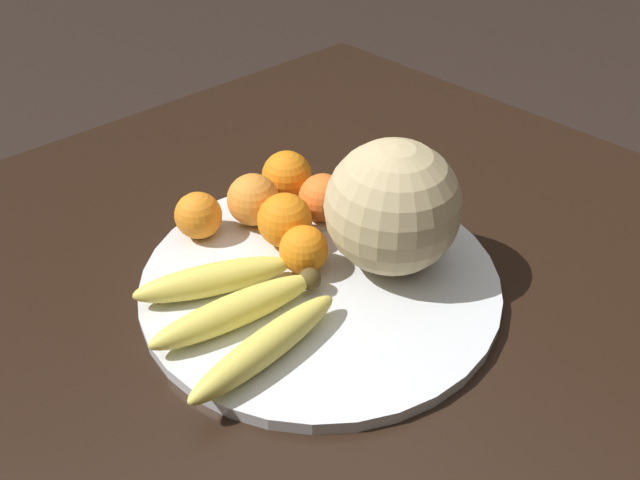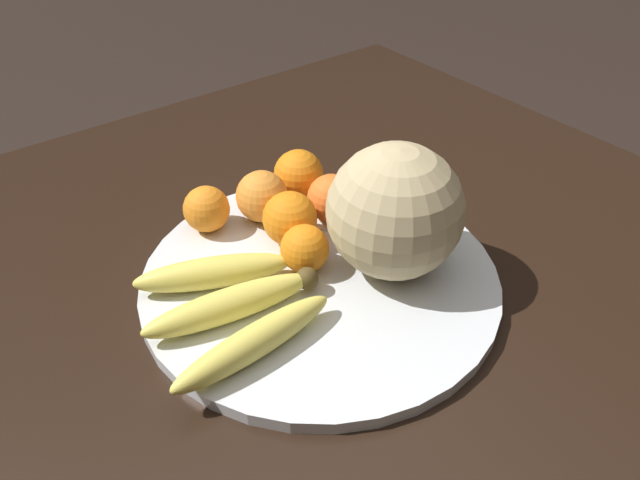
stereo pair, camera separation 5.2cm
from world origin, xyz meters
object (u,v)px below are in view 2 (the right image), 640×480
at_px(orange_mid_center, 265,195).
at_px(orange_top_small, 305,249).
at_px(fruit_bowl, 320,279).
at_px(orange_front_left, 291,218).
at_px(banana_bunch, 232,303).
at_px(produce_tag, 305,221).
at_px(orange_front_right, 207,209).
at_px(kitchen_table, 356,363).
at_px(orange_back_left, 331,198).
at_px(melon, 395,211).
at_px(orange_back_right, 299,174).

distance_m(orange_mid_center, orange_top_small, 0.12).
relative_size(fruit_bowl, orange_front_left, 6.18).
relative_size(banana_bunch, produce_tag, 2.64).
height_order(fruit_bowl, orange_mid_center, orange_mid_center).
height_order(orange_front_right, orange_top_small, orange_front_right).
xyz_separation_m(kitchen_table, banana_bunch, (-0.06, -0.12, 0.13)).
bearing_deg(fruit_bowl, orange_back_left, 135.10).
height_order(melon, orange_front_right, melon).
relative_size(kitchen_table, melon, 7.81).
distance_m(fruit_bowl, orange_back_right, 0.17).
relative_size(orange_back_left, produce_tag, 0.80).
relative_size(orange_mid_center, orange_top_small, 1.17).
relative_size(melon, orange_front_left, 2.31).
xyz_separation_m(orange_mid_center, orange_back_right, (-0.01, 0.06, 0.00)).
bearing_deg(orange_front_left, orange_mid_center, 177.96).
height_order(orange_back_left, orange_back_right, orange_back_right).
bearing_deg(orange_front_right, produce_tag, 58.78).
height_order(kitchen_table, orange_top_small, orange_top_small).
distance_m(orange_back_right, orange_top_small, 0.15).
bearing_deg(orange_mid_center, melon, 19.71).
bearing_deg(banana_bunch, orange_mid_center, -124.26).
bearing_deg(orange_mid_center, orange_back_right, 102.23).
bearing_deg(orange_back_left, orange_front_right, -119.82).
relative_size(melon, banana_bunch, 0.75).
xyz_separation_m(fruit_bowl, orange_top_small, (-0.02, -0.01, 0.04)).
bearing_deg(banana_bunch, kitchen_table, 164.19).
bearing_deg(kitchen_table, orange_back_right, 161.81).
xyz_separation_m(orange_mid_center, orange_back_left, (0.05, 0.06, -0.00)).
xyz_separation_m(fruit_bowl, orange_mid_center, (-0.13, 0.01, 0.04)).
height_order(fruit_bowl, orange_back_left, orange_back_left).
bearing_deg(orange_mid_center, fruit_bowl, -6.10).
bearing_deg(orange_back_right, kitchen_table, -18.19).
height_order(kitchen_table, produce_tag, produce_tag).
xyz_separation_m(fruit_bowl, orange_back_left, (-0.08, 0.08, 0.04)).
distance_m(melon, produce_tag, 0.15).
distance_m(orange_front_right, produce_tag, 0.13).
distance_m(orange_front_left, orange_mid_center, 0.06).
relative_size(orange_front_left, orange_back_right, 1.00).
bearing_deg(fruit_bowl, orange_top_small, -161.35).
xyz_separation_m(melon, orange_top_small, (-0.06, -0.08, -0.05)).
xyz_separation_m(banana_bunch, orange_front_left, (-0.07, 0.13, 0.02)).
distance_m(orange_back_left, orange_top_small, 0.10).
bearing_deg(orange_front_left, banana_bunch, -61.07).
distance_m(orange_front_right, orange_back_left, 0.16).
bearing_deg(orange_back_right, produce_tag, -29.46).
xyz_separation_m(orange_back_right, orange_top_small, (0.13, -0.08, -0.01)).
distance_m(orange_mid_center, orange_back_right, 0.07).
distance_m(orange_front_right, orange_back_right, 0.14).
height_order(orange_front_left, produce_tag, orange_front_left).
relative_size(fruit_bowl, orange_back_right, 6.16).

